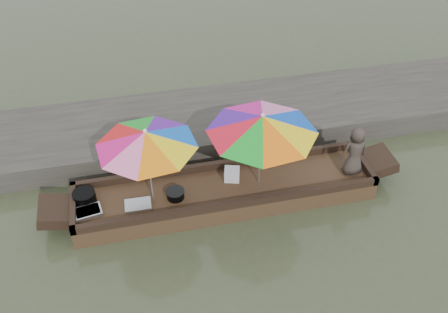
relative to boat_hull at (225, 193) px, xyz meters
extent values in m
plane|color=#39412A|center=(0.00, 0.00, -0.17)|extent=(80.00, 80.00, 0.00)
cube|color=#2D2B26|center=(0.00, 2.20, 0.08)|extent=(22.00, 2.20, 0.50)
cube|color=#301F13|center=(0.00, 0.00, 0.00)|extent=(5.58, 1.20, 0.35)
cylinder|color=black|center=(-2.54, 0.19, 0.28)|extent=(0.40, 0.40, 0.21)
cube|color=silver|center=(-2.49, -0.15, 0.22)|extent=(0.51, 0.40, 0.09)
cube|color=silver|center=(-1.63, -0.15, 0.21)|extent=(0.47, 0.34, 0.06)
cylinder|color=black|center=(-0.94, -0.08, 0.25)|extent=(0.32, 0.32, 0.15)
cube|color=silver|center=(0.17, 0.17, 0.30)|extent=(0.33, 0.29, 0.26)
imported|color=#372E28|center=(2.44, -0.13, 0.69)|extent=(0.52, 0.35, 1.04)
camera|label=1|loc=(-1.52, -6.58, 6.54)|focal=40.00mm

